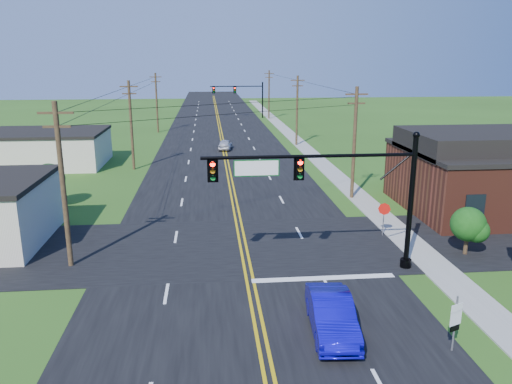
{
  "coord_description": "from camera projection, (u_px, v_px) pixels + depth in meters",
  "views": [
    {
      "loc": [
        -1.79,
        -16.41,
        11.07
      ],
      "look_at": [
        0.77,
        10.0,
        3.96
      ],
      "focal_mm": 35.0,
      "sensor_mm": 36.0,
      "label": 1
    }
  ],
  "objects": [
    {
      "name": "utility_pole_right_b",
      "position": [
        297.0,
        109.0,
        64.65
      ],
      "size": [
        1.8,
        0.28,
        9.0
      ],
      "color": "#312016",
      "rests_on": "ground"
    },
    {
      "name": "road_main",
      "position": [
        222.0,
        144.0,
        66.88
      ],
      "size": [
        16.0,
        220.0,
        0.04
      ],
      "primitive_type": "cube",
      "color": "black",
      "rests_on": "ground"
    },
    {
      "name": "utility_pole_left_a",
      "position": [
        63.0,
        183.0,
        26.32
      ],
      "size": [
        1.8,
        0.28,
        9.0
      ],
      "color": "#312016",
      "rests_on": "ground"
    },
    {
      "name": "tree_left",
      "position": [
        49.0,
        179.0,
        38.1
      ],
      "size": [
        2.4,
        2.4,
        3.37
      ],
      "color": "#312016",
      "rests_on": "ground"
    },
    {
      "name": "signal_mast_far",
      "position": [
        240.0,
        94.0,
        94.96
      ],
      "size": [
        10.98,
        0.6,
        7.48
      ],
      "color": "black",
      "rests_on": "ground"
    },
    {
      "name": "sidewalk",
      "position": [
        314.0,
        156.0,
        58.23
      ],
      "size": [
        2.0,
        160.0,
        0.08
      ],
      "primitive_type": "cube",
      "color": "gray",
      "rests_on": "ground"
    },
    {
      "name": "ground",
      "position": [
        261.0,
        362.0,
        18.81
      ],
      "size": [
        260.0,
        260.0,
        0.0
      ],
      "primitive_type": "plane",
      "color": "#294D16",
      "rests_on": "ground"
    },
    {
      "name": "utility_pole_right_c",
      "position": [
        269.0,
        94.0,
        93.49
      ],
      "size": [
        1.8,
        0.28,
        9.0
      ],
      "color": "#312016",
      "rests_on": "ground"
    },
    {
      "name": "distant_car",
      "position": [
        225.0,
        145.0,
        62.47
      ],
      "size": [
        2.1,
        3.99,
        1.3
      ],
      "primitive_type": "imported",
      "rotation": [
        0.0,
        0.0,
        2.99
      ],
      "color": "silver",
      "rests_on": "ground"
    },
    {
      "name": "brick_building",
      "position": [
        501.0,
        179.0,
        37.37
      ],
      "size": [
        14.2,
        11.2,
        4.7
      ],
      "color": "#5A2619",
      "rests_on": "ground"
    },
    {
      "name": "utility_pole_right_a",
      "position": [
        354.0,
        141.0,
        39.65
      ],
      "size": [
        1.8,
        0.28,
        9.0
      ],
      "color": "#312016",
      "rests_on": "ground"
    },
    {
      "name": "utility_pole_left_c",
      "position": [
        157.0,
        102.0,
        76.32
      ],
      "size": [
        1.8,
        0.28,
        9.0
      ],
      "color": "#312016",
      "rests_on": "ground"
    },
    {
      "name": "route_sign",
      "position": [
        455.0,
        320.0,
        19.13
      ],
      "size": [
        0.56,
        0.26,
        2.36
      ],
      "rotation": [
        0.0,
        0.0,
        0.4
      ],
      "color": "slate",
      "rests_on": "ground"
    },
    {
      "name": "shrub_corner",
      "position": [
        468.0,
        224.0,
        28.67
      ],
      "size": [
        2.0,
        2.0,
        2.86
      ],
      "color": "#312016",
      "rests_on": "ground"
    },
    {
      "name": "blue_car",
      "position": [
        332.0,
        315.0,
        20.62
      ],
      "size": [
        2.03,
        4.93,
        1.59
      ],
      "primitive_type": "imported",
      "rotation": [
        0.0,
        0.0,
        -0.07
      ],
      "color": "#0D08B4",
      "rests_on": "ground"
    },
    {
      "name": "stop_sign",
      "position": [
        384.0,
        212.0,
        31.8
      ],
      "size": [
        0.76,
        0.28,
        2.2
      ],
      "rotation": [
        0.0,
        0.0,
        -0.31
      ],
      "color": "slate",
      "rests_on": "ground"
    },
    {
      "name": "utility_pole_left_b",
      "position": [
        131.0,
        124.0,
        50.36
      ],
      "size": [
        1.8,
        0.28,
        9.0
      ],
      "color": "#312016",
      "rests_on": "ground"
    },
    {
      "name": "signal_mast_main",
      "position": [
        329.0,
        185.0,
        25.68
      ],
      "size": [
        11.3,
        0.6,
        7.48
      ],
      "color": "black",
      "rests_on": "ground"
    },
    {
      "name": "road_cross",
      "position": [
        240.0,
        246.0,
        30.34
      ],
      "size": [
        70.0,
        10.0,
        0.04
      ],
      "primitive_type": "cube",
      "color": "black",
      "rests_on": "ground"
    },
    {
      "name": "cream_bldg_far",
      "position": [
        46.0,
        148.0,
        53.1
      ],
      "size": [
        12.2,
        9.2,
        3.7
      ],
      "color": "beige",
      "rests_on": "ground"
    },
    {
      "name": "tree_right_back",
      "position": [
        408.0,
        157.0,
        44.62
      ],
      "size": [
        3.0,
        3.0,
        4.1
      ],
      "color": "#312016",
      "rests_on": "ground"
    }
  ]
}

